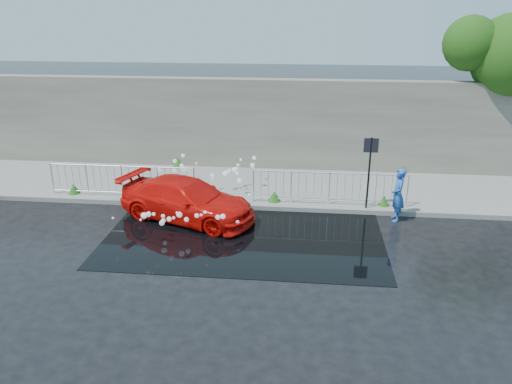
# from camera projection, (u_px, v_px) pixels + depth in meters

# --- Properties ---
(ground) EXTENTS (90.00, 90.00, 0.00)m
(ground) POSITION_uv_depth(u_px,v_px,m) (222.00, 250.00, 13.74)
(ground) COLOR black
(ground) RESTS_ON ground
(pavement) EXTENTS (30.00, 4.00, 0.15)m
(pavement) POSITION_uv_depth(u_px,v_px,m) (245.00, 186.00, 18.36)
(pavement) COLOR slate
(pavement) RESTS_ON ground
(curb) EXTENTS (30.00, 0.25, 0.16)m
(curb) POSITION_uv_depth(u_px,v_px,m) (237.00, 206.00, 16.50)
(curb) COLOR slate
(curb) RESTS_ON ground
(retaining_wall) EXTENTS (30.00, 0.60, 3.50)m
(retaining_wall) POSITION_uv_depth(u_px,v_px,m) (251.00, 124.00, 19.76)
(retaining_wall) COLOR #5C584E
(retaining_wall) RESTS_ON pavement
(puddle) EXTENTS (8.00, 5.00, 0.01)m
(puddle) POSITION_uv_depth(u_px,v_px,m) (245.00, 235.00, 14.62)
(puddle) COLOR black
(puddle) RESTS_ON ground
(sign_post) EXTENTS (0.45, 0.06, 2.50)m
(sign_post) POSITION_uv_depth(u_px,v_px,m) (370.00, 162.00, 15.60)
(sign_post) COLOR black
(sign_post) RESTS_ON ground
(tree) EXTENTS (4.94, 3.00, 6.14)m
(tree) POSITION_uv_depth(u_px,v_px,m) (511.00, 51.00, 18.04)
(tree) COLOR #332114
(tree) RESTS_ON ground
(railing_left) EXTENTS (5.05, 0.05, 1.10)m
(railing_left) POSITION_uv_depth(u_px,v_px,m) (122.00, 180.00, 16.98)
(railing_left) COLOR silver
(railing_left) RESTS_ON pavement
(railing_right) EXTENTS (5.05, 0.05, 1.10)m
(railing_right) POSITION_uv_depth(u_px,v_px,m) (329.00, 187.00, 16.30)
(railing_right) COLOR silver
(railing_right) RESTS_ON pavement
(weeds) EXTENTS (12.17, 3.93, 0.37)m
(weeds) POSITION_uv_depth(u_px,v_px,m) (235.00, 184.00, 17.77)
(weeds) COLOR #164A13
(weeds) RESTS_ON pavement
(water_spray) EXTENTS (3.65, 5.42, 1.15)m
(water_spray) POSITION_uv_depth(u_px,v_px,m) (197.00, 189.00, 16.22)
(water_spray) COLOR white
(water_spray) RESTS_ON ground
(red_car) EXTENTS (4.72, 3.15, 1.27)m
(red_car) POSITION_uv_depth(u_px,v_px,m) (187.00, 200.00, 15.51)
(red_car) COLOR red
(red_car) RESTS_ON ground
(person) EXTENTS (0.41, 0.62, 1.69)m
(person) POSITION_uv_depth(u_px,v_px,m) (398.00, 195.00, 15.33)
(person) COLOR #2256AD
(person) RESTS_ON ground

